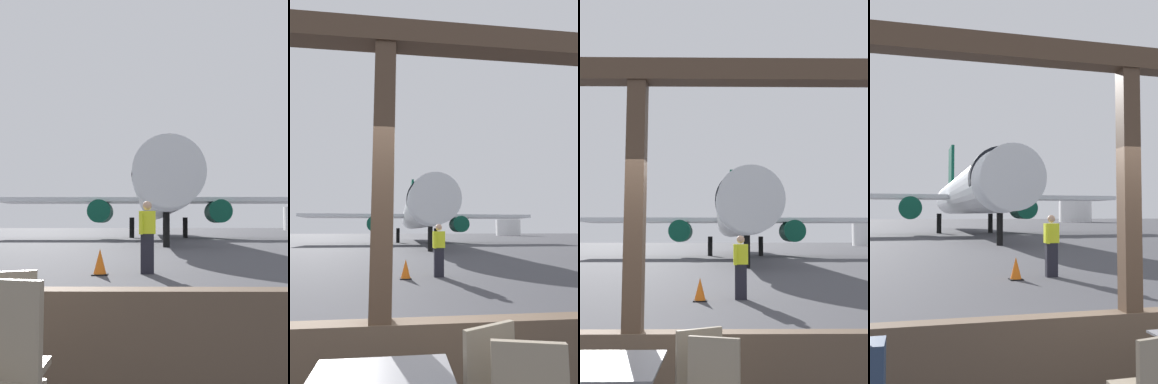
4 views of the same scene
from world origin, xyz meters
TOP-DOWN VIEW (x-y plane):
  - ground_plane at (0.00, 40.00)m, footprint 220.00×220.00m
  - window_frame at (0.00, 0.00)m, footprint 8.15×0.24m
  - cafe_chair_window_right at (-0.65, -1.49)m, footprint 0.45×0.45m
  - airplane at (2.48, 34.12)m, footprint 27.67×37.07m
  - ground_crew_worker at (1.50, 7.24)m, footprint 0.40×0.46m
  - traffic_cone at (0.39, 6.94)m, footprint 0.36×0.36m
  - fuel_storage_tank at (33.42, 86.36)m, footprint 7.34×7.34m

SIDE VIEW (x-z plane):
  - ground_plane at x=0.00m, z-range 0.00..0.00m
  - traffic_cone at x=0.39m, z-range -0.02..0.60m
  - cafe_chair_window_right at x=-0.65m, z-range 0.09..0.99m
  - ground_crew_worker at x=1.50m, z-range 0.03..1.77m
  - window_frame at x=0.00m, z-range -0.56..3.06m
  - fuel_storage_tank at x=33.42m, z-range 0.00..4.85m
  - airplane at x=2.48m, z-range -1.61..8.75m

